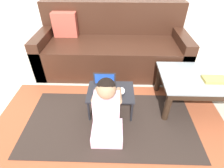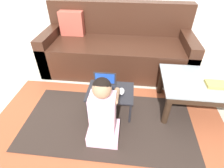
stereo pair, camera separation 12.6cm
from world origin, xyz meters
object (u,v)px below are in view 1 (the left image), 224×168
coffee_table (202,81)px  computer_mouse (122,91)px  laptop_desk (111,93)px  person_seated (107,115)px  laptop (104,86)px  book_on_table (215,80)px  couch (111,48)px

coffee_table → computer_mouse: 0.93m
laptop_desk → person_seated: (-0.02, -0.38, 0.07)m
laptop → book_on_table: laptop is taller
coffee_table → couch: bearing=140.9°
coffee_table → person_seated: size_ratio=1.28×
coffee_table → laptop_desk: 1.05m
laptop_desk → book_on_table: (1.13, 0.07, 0.16)m
laptop_desk → laptop: laptop is taller
couch → laptop: (-0.05, -0.98, 0.01)m
laptop_desk → computer_mouse: 0.14m
coffee_table → book_on_table: book_on_table is taller
laptop → person_seated: person_seated is taller
couch → coffee_table: bearing=-39.1°
couch → person_seated: 1.40m
computer_mouse → person_seated: size_ratio=0.15×
couch → laptop_desk: (0.02, -1.01, -0.05)m
couch → person_seated: (0.00, -1.40, 0.01)m
book_on_table → person_seated: bearing=-158.4°
coffee_table → laptop_desk: bearing=-171.9°
book_on_table → laptop_desk: bearing=-176.3°
couch → computer_mouse: couch is taller
couch → computer_mouse: (0.15, -1.03, 0.00)m
laptop_desk → book_on_table: size_ratio=2.09×
person_seated → book_on_table: size_ratio=3.01×
couch → computer_mouse: 1.04m
couch → person_seated: size_ratio=2.95×
computer_mouse → book_on_table: size_ratio=0.46×
coffee_table → laptop_desk: size_ratio=1.84×
couch → coffee_table: couch is taller
laptop_desk → couch: bearing=91.3°
laptop_desk → person_seated: bearing=-93.3°
laptop → computer_mouse: size_ratio=2.23×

